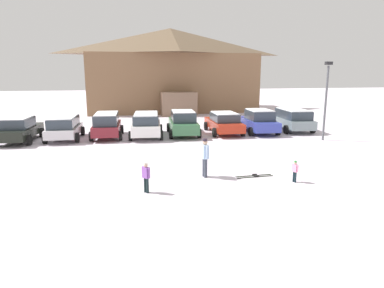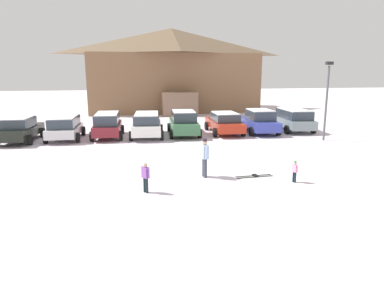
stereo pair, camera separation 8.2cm
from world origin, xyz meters
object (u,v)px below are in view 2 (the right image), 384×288
Objects in this scene: parked_black_sedan at (20,129)px; parked_maroon_van at (107,124)px; parked_green_coupe at (184,123)px; parked_grey_wagon at (293,119)px; skier_child_in_purple_jacket at (146,176)px; pair_of_skis at (254,176)px; ski_lodge at (172,69)px; skier_adult_in_blue_parka at (205,155)px; parked_silver_wagon at (65,127)px; parked_red_sedan at (224,122)px; parked_blue_hatchback at (259,121)px; lamp_post at (327,96)px; skier_child_in_pink_snowsuit at (295,170)px; parked_white_suv at (147,124)px.

parked_maroon_van is at bearing 4.14° from parked_black_sedan.
parked_maroon_van is 0.87× the size of parked_green_coupe.
parked_grey_wagon is 16.70m from skier_child_in_purple_jacket.
parked_maroon_van reaches higher than pair_of_skis.
skier_child_in_purple_jacket is (-11.86, -11.75, -0.24)m from parked_grey_wagon.
ski_lodge is 17.30m from parked_green_coupe.
skier_adult_in_blue_parka is 1.43× the size of skier_child_in_purple_jacket.
parked_silver_wagon reaches higher than parked_red_sedan.
ski_lodge reaches higher than parked_blue_hatchback.
parked_maroon_van is 5.27m from parked_green_coupe.
skier_child_in_purple_jacket is (4.67, -11.41, -0.18)m from parked_silver_wagon.
ski_lodge is 16.36× the size of skier_child_in_purple_jacket.
parked_maroon_van is at bearing -179.36° from parked_grey_wagon.
pair_of_skis is at bearing -137.55° from lamp_post.
parked_silver_wagon is at bearing 112.27° from skier_child_in_purple_jacket.
skier_adult_in_blue_parka is at bearing -122.82° from parked_blue_hatchback.
skier_child_in_pink_snowsuit is at bearing -91.98° from parked_red_sedan.
parked_green_coupe is (10.73, 0.37, 0.06)m from parked_black_sedan.
lamp_post is (6.08, 7.79, 2.36)m from skier_child_in_pink_snowsuit.
parked_black_sedan is 13.80m from parked_red_sedan.
pair_of_skis is at bearing -82.66° from parked_green_coupe.
parked_green_coupe reaches higher than parked_white_suv.
pair_of_skis is (1.34, -10.44, -0.85)m from parked_green_coupe.
parked_silver_wagon is at bearing -178.45° from parked_red_sedan.
ski_lodge reaches higher than pair_of_skis.
skier_adult_in_blue_parka is at bearing -66.02° from parked_maroon_van.
parked_maroon_van is at bearing -179.24° from parked_red_sedan.
parked_silver_wagon is at bearing 132.31° from pair_of_skis.
parked_black_sedan is at bearing -179.00° from parked_white_suv.
parked_black_sedan reaches higher than skier_child_in_pink_snowsuit.
parked_green_coupe is 1.04× the size of parked_blue_hatchback.
ski_lodge reaches higher than lamp_post.
parked_green_coupe is 12.04m from skier_child_in_purple_jacket.
parked_white_suv is at bearing -176.32° from parked_red_sedan.
parked_blue_hatchback reaches higher than pair_of_skis.
ski_lodge is 27.24m from skier_adult_in_blue_parka.
parked_green_coupe reaches higher than parked_silver_wagon.
skier_adult_in_blue_parka is at bearing -79.42° from parked_white_suv.
parked_silver_wagon is at bearing -119.06° from ski_lodge.
ski_lodge is 17.20m from parked_red_sedan.
parked_blue_hatchback reaches higher than parked_maroon_van.
skier_adult_in_blue_parka is 2.34m from pair_of_skis.
ski_lodge is at bearing 68.29° from parked_maroon_van.
parked_white_suv is at bearing 115.07° from skier_child_in_pink_snowsuit.
parked_black_sedan reaches higher than pair_of_skis.
ski_lodge reaches higher than parked_grey_wagon.
parked_maroon_van is 0.86× the size of parked_red_sedan.
parked_grey_wagon is 5.07× the size of skier_child_in_pink_snowsuit.
skier_adult_in_blue_parka is 1.01× the size of pair_of_skis.
skier_adult_in_blue_parka is at bearing 170.32° from pair_of_skis.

